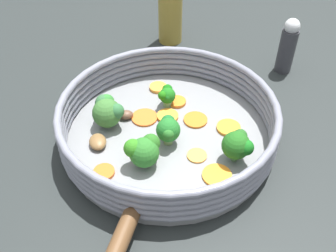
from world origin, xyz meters
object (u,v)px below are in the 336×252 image
at_px(carrot_slice_1, 195,120).
at_px(mushroom_piece_1, 98,142).
at_px(carrot_slice_6, 197,156).
at_px(broccoli_floret_0, 238,145).
at_px(carrot_slice_7, 143,153).
at_px(mushroom_piece_0, 126,115).
at_px(oil_bottle, 170,1).
at_px(carrot_slice_2, 177,102).
at_px(broccoli_floret_2, 166,95).
at_px(broccoli_floret_3, 107,110).
at_px(carrot_slice_5, 217,175).
at_px(skillet, 168,136).
at_px(broccoli_floret_4, 167,129).
at_px(carrot_slice_0, 145,117).
at_px(carrot_slice_3, 104,172).
at_px(broccoli_floret_1, 144,150).
at_px(carrot_slice_9, 168,116).
at_px(carrot_slice_4, 158,87).
at_px(salt_shaker, 288,46).
at_px(carrot_slice_8, 229,128).

bearing_deg(carrot_slice_1, mushroom_piece_1, -160.59).
xyz_separation_m(carrot_slice_6, broccoli_floret_0, (0.06, -0.01, 0.03)).
bearing_deg(carrot_slice_7, mushroom_piece_0, 110.30).
bearing_deg(oil_bottle, carrot_slice_7, -97.67).
bearing_deg(carrot_slice_2, mushroom_piece_0, -155.98).
relative_size(broccoli_floret_0, broccoli_floret_2, 1.41).
bearing_deg(broccoli_floret_3, mushroom_piece_1, -104.41).
xyz_separation_m(carrot_slice_5, broccoli_floret_3, (-0.17, 0.12, 0.03)).
relative_size(skillet, carrot_slice_6, 10.89).
relative_size(broccoli_floret_3, mushroom_piece_0, 2.20).
bearing_deg(broccoli_floret_3, broccoli_floret_2, 26.48).
distance_m(broccoli_floret_0, broccoli_floret_4, 0.11).
distance_m(carrot_slice_0, carrot_slice_5, 0.17).
xyz_separation_m(broccoli_floret_2, broccoli_floret_4, (0.00, -0.09, 0.00)).
height_order(carrot_slice_3, broccoli_floret_1, broccoli_floret_1).
xyz_separation_m(broccoli_floret_0, broccoli_floret_4, (-0.10, 0.04, -0.00)).
relative_size(carrot_slice_0, broccoli_floret_2, 1.21).
distance_m(carrot_slice_6, broccoli_floret_0, 0.07).
height_order(carrot_slice_2, carrot_slice_6, carrot_slice_2).
bearing_deg(mushroom_piece_1, carrot_slice_1, 19.41).
height_order(carrot_slice_1, carrot_slice_2, carrot_slice_2).
xyz_separation_m(carrot_slice_6, broccoli_floret_1, (-0.08, -0.01, 0.03)).
bearing_deg(carrot_slice_3, skillet, 41.70).
height_order(carrot_slice_9, mushroom_piece_0, mushroom_piece_0).
relative_size(carrot_slice_6, broccoli_floret_1, 0.58).
height_order(carrot_slice_5, mushroom_piece_1, mushroom_piece_1).
height_order(carrot_slice_7, mushroom_piece_1, mushroom_piece_1).
bearing_deg(oil_bottle, broccoli_floret_2, -92.72).
bearing_deg(carrot_slice_4, carrot_slice_5, -67.79).
bearing_deg(broccoli_floret_4, carrot_slice_6, -35.11).
bearing_deg(salt_shaker, mushroom_piece_1, -147.17).
bearing_deg(carrot_slice_4, broccoli_floret_0, -56.52).
bearing_deg(oil_bottle, mushroom_piece_0, -106.03).
relative_size(broccoli_floret_2, oil_bottle, 0.16).
xyz_separation_m(carrot_slice_3, broccoli_floret_0, (0.20, 0.03, 0.03)).
distance_m(carrot_slice_8, broccoli_floret_3, 0.20).
distance_m(broccoli_floret_3, salt_shaker, 0.38).
distance_m(carrot_slice_0, carrot_slice_2, 0.07).
bearing_deg(salt_shaker, carrot_slice_6, -127.47).
xyz_separation_m(skillet, carrot_slice_0, (-0.04, 0.04, 0.01)).
distance_m(carrot_slice_2, carrot_slice_6, 0.13).
bearing_deg(mushroom_piece_1, carrot_slice_2, 38.84).
bearing_deg(skillet, carrot_slice_9, 89.13).
xyz_separation_m(carrot_slice_8, carrot_slice_9, (-0.10, 0.03, 0.00)).
height_order(carrot_slice_2, broccoli_floret_4, broccoli_floret_4).
height_order(carrot_slice_2, carrot_slice_8, same).
relative_size(carrot_slice_8, salt_shaker, 0.35).
xyz_separation_m(carrot_slice_1, carrot_slice_8, (0.05, -0.02, 0.00)).
bearing_deg(carrot_slice_2, carrot_slice_3, -124.86).
relative_size(broccoli_floret_4, salt_shaker, 0.42).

